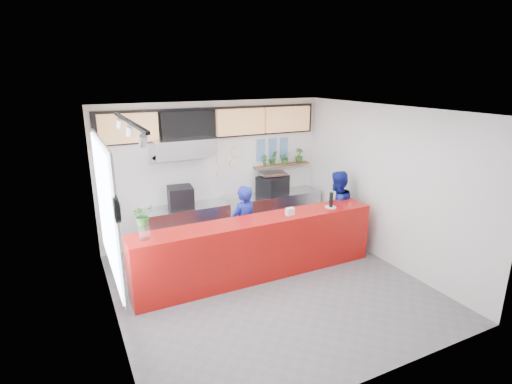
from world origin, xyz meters
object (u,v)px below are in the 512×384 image
object	(u,v)px
service_counter	(258,248)
staff_center	(244,227)
espresso_machine	(273,185)
staff_right	(336,209)
panini_oven	(181,197)
pepper_mill	(331,200)

from	to	relation	value
service_counter	staff_center	xyz separation A→B (m)	(-0.07, 0.48, 0.25)
espresso_machine	staff_center	distance (m)	1.90
service_counter	staff_right	xyz separation A→B (m)	(2.05, 0.46, 0.27)
staff_right	service_counter	bearing A→B (deg)	4.74
service_counter	espresso_machine	size ratio (longest dim) A/B	6.83
staff_center	staff_right	world-z (taller)	staff_right
espresso_machine	staff_center	bearing A→B (deg)	-156.55
panini_oven	staff_right	world-z (taller)	staff_right
panini_oven	staff_center	xyz separation A→B (m)	(0.81, -1.32, -0.32)
staff_center	pepper_mill	xyz separation A→B (m)	(1.57, -0.54, 0.46)
service_counter	staff_right	distance (m)	2.12
panini_oven	service_counter	bearing A→B (deg)	-57.13
panini_oven	pepper_mill	distance (m)	3.02
service_counter	pepper_mill	xyz separation A→B (m)	(1.51, -0.05, 0.70)
service_counter	pepper_mill	size ratio (longest dim) A/B	16.12
service_counter	panini_oven	bearing A→B (deg)	115.96
panini_oven	staff_center	bearing A→B (deg)	-51.58
service_counter	espresso_machine	bearing A→B (deg)	54.95
staff_center	staff_right	size ratio (longest dim) A/B	0.97
pepper_mill	service_counter	bearing A→B (deg)	178.01
espresso_machine	pepper_mill	distance (m)	1.87
staff_center	staff_right	distance (m)	2.12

